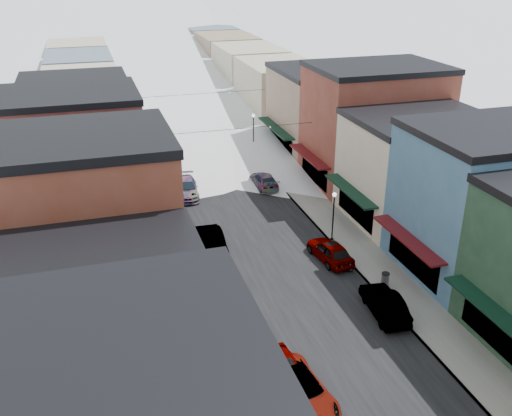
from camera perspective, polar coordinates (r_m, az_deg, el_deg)
road at (r=73.06m, az=-6.58°, el=7.35°), size 10.00×160.00×0.01m
sidewalk_left at (r=72.23m, az=-11.76°, el=6.86°), size 3.20×160.00×0.15m
sidewalk_right at (r=74.43m, az=-1.54°, el=7.88°), size 3.20×160.00×0.15m
curb_left at (r=72.36m, az=-10.54°, el=7.00°), size 0.10×160.00×0.15m
curb_right at (r=74.05m, az=-2.71°, el=7.77°), size 0.10×160.00×0.15m
bldg_l_cream at (r=26.86m, az=-15.91°, el=-13.95°), size 11.30×8.20×9.50m
bldg_l_brick_near at (r=32.91m, az=-17.62°, el=-3.55°), size 12.30×8.20×12.50m
bldg_l_grayblue at (r=41.34m, az=-16.78°, el=-0.34°), size 11.30×9.20×9.00m
bldg_l_brick_far at (r=49.43m, az=-18.34°, el=4.73°), size 13.30×9.20×11.00m
bldg_l_tan at (r=59.12m, az=-17.31°, el=7.44°), size 11.30×11.20×10.00m
bldg_r_blue at (r=42.27m, az=21.71°, el=0.60°), size 11.30×9.20×10.50m
bldg_r_cream at (r=49.56m, az=15.85°, el=3.86°), size 12.30×9.20×9.00m
bldg_r_brick_far at (r=56.79m, az=11.67°, el=8.16°), size 13.30×9.20×11.50m
bldg_r_tan at (r=65.29m, az=6.70°, el=9.65°), size 11.30×11.20×9.50m
distant_blocks at (r=94.26m, az=-9.40°, el=13.50°), size 34.00×55.00×8.00m
overhead_cables at (r=59.58m, az=-4.57°, el=9.77°), size 16.40×15.04×0.04m
car_white_suv at (r=30.36m, az=4.52°, el=-17.65°), size 2.97×5.45×1.45m
car_silver_sedan at (r=31.18m, az=3.08°, el=-16.19°), size 1.86×4.47×1.51m
car_dark_hatch at (r=43.38m, az=-4.42°, el=-3.51°), size 1.90×5.11×1.67m
car_silver_wagon at (r=53.87m, az=-7.01°, el=2.00°), size 2.71×5.52×1.54m
car_green_sedan at (r=37.20m, az=12.73°, el=-9.29°), size 2.15×4.94×1.58m
car_gray_suv at (r=42.62m, az=7.43°, el=-4.26°), size 2.40×4.83×1.58m
car_black_sedan at (r=55.61m, az=0.81°, el=2.81°), size 1.93×4.73×1.37m
car_lane_silver at (r=66.85m, az=-6.14°, el=6.41°), size 2.21×4.36×1.42m
car_lane_white at (r=87.23m, az=-7.69°, el=10.64°), size 3.64×6.51×1.72m
trash_can at (r=40.07m, az=12.80°, el=-6.95°), size 0.56×0.56×0.94m
streetlamp_near at (r=44.55m, az=7.76°, el=-0.24°), size 0.33×0.33×4.03m
streetlamp_far at (r=64.37m, az=-0.26°, el=7.97°), size 0.37×0.37×4.49m
snow_pile_near at (r=30.71m, az=2.70°, el=-17.77°), size 2.09×2.49×0.88m
snow_pile_mid at (r=37.29m, az=-2.75°, el=-9.14°), size 2.33×2.63×0.99m
snow_pile_far at (r=56.88m, az=-7.72°, el=2.92°), size 2.62×2.81×1.11m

